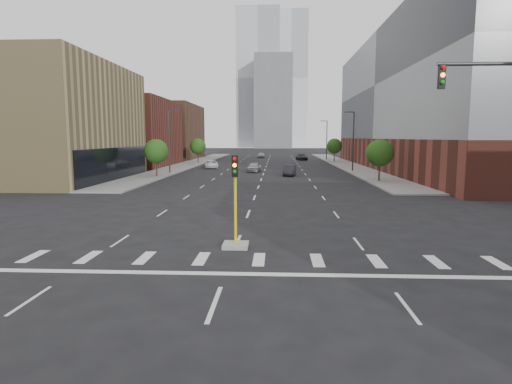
# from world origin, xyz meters

# --- Properties ---
(ground) EXTENTS (400.00, 400.00, 0.00)m
(ground) POSITION_xyz_m (0.00, 0.00, 0.00)
(ground) COLOR black
(ground) RESTS_ON ground
(sidewalk_left_far) EXTENTS (5.00, 92.00, 0.15)m
(sidewalk_left_far) POSITION_xyz_m (-15.00, 74.00, 0.07)
(sidewalk_left_far) COLOR gray
(sidewalk_left_far) RESTS_ON ground
(sidewalk_right_far) EXTENTS (5.00, 92.00, 0.15)m
(sidewalk_right_far) POSITION_xyz_m (15.00, 74.00, 0.07)
(sidewalk_right_far) COLOR gray
(sidewalk_right_far) RESTS_ON ground
(building_left_mid) EXTENTS (20.00, 24.00, 14.00)m
(building_left_mid) POSITION_xyz_m (-27.50, 40.00, 7.00)
(building_left_mid) COLOR tan
(building_left_mid) RESTS_ON ground
(building_left_far_a) EXTENTS (20.00, 22.00, 12.00)m
(building_left_far_a) POSITION_xyz_m (-27.50, 66.00, 6.00)
(building_left_far_a) COLOR brown
(building_left_far_a) RESTS_ON ground
(building_left_far_b) EXTENTS (20.00, 24.00, 13.00)m
(building_left_far_b) POSITION_xyz_m (-27.50, 92.00, 6.50)
(building_left_far_b) COLOR brown
(building_left_far_b) RESTS_ON ground
(building_right_main) EXTENTS (24.00, 70.00, 22.00)m
(building_right_main) POSITION_xyz_m (29.50, 60.00, 11.00)
(building_right_main) COLOR brown
(building_right_main) RESTS_ON ground
(tower_left) EXTENTS (22.00, 22.00, 70.00)m
(tower_left) POSITION_xyz_m (-8.00, 220.00, 35.00)
(tower_left) COLOR #B2B7BC
(tower_left) RESTS_ON ground
(tower_right) EXTENTS (20.00, 20.00, 80.00)m
(tower_right) POSITION_xyz_m (10.00, 260.00, 40.00)
(tower_right) COLOR #B2B7BC
(tower_right) RESTS_ON ground
(tower_mid) EXTENTS (18.00, 18.00, 44.00)m
(tower_mid) POSITION_xyz_m (0.00, 200.00, 22.00)
(tower_mid) COLOR slate
(tower_mid) RESTS_ON ground
(median_traffic_signal) EXTENTS (1.20, 1.20, 4.40)m
(median_traffic_signal) POSITION_xyz_m (0.00, 8.97, 0.97)
(median_traffic_signal) COLOR #999993
(median_traffic_signal) RESTS_ON ground
(streetlight_right_a) EXTENTS (1.60, 0.22, 9.07)m
(streetlight_right_a) POSITION_xyz_m (13.41, 55.00, 5.01)
(streetlight_right_a) COLOR #2D2D30
(streetlight_right_a) RESTS_ON ground
(streetlight_right_b) EXTENTS (1.60, 0.22, 9.07)m
(streetlight_right_b) POSITION_xyz_m (13.41, 90.00, 5.01)
(streetlight_right_b) COLOR #2D2D30
(streetlight_right_b) RESTS_ON ground
(streetlight_left) EXTENTS (1.60, 0.22, 9.07)m
(streetlight_left) POSITION_xyz_m (-13.41, 50.00, 5.01)
(streetlight_left) COLOR #2D2D30
(streetlight_left) RESTS_ON ground
(tree_left_near) EXTENTS (3.20, 3.20, 4.85)m
(tree_left_near) POSITION_xyz_m (-14.00, 45.00, 3.39)
(tree_left_near) COLOR #382619
(tree_left_near) RESTS_ON ground
(tree_left_far) EXTENTS (3.20, 3.20, 4.85)m
(tree_left_far) POSITION_xyz_m (-14.00, 75.00, 3.39)
(tree_left_far) COLOR #382619
(tree_left_far) RESTS_ON ground
(tree_right_near) EXTENTS (3.20, 3.20, 4.85)m
(tree_right_near) POSITION_xyz_m (14.00, 40.00, 3.39)
(tree_right_near) COLOR #382619
(tree_right_near) RESTS_ON ground
(tree_right_far) EXTENTS (3.20, 3.20, 4.85)m
(tree_right_far) POSITION_xyz_m (14.00, 80.00, 3.39)
(tree_right_far) COLOR #382619
(tree_right_far) RESTS_ON ground
(car_near_left) EXTENTS (2.28, 4.48, 1.46)m
(car_near_left) POSITION_xyz_m (-1.50, 53.74, 0.73)
(car_near_left) COLOR #A0A1A4
(car_near_left) RESTS_ON ground
(car_mid_right) EXTENTS (1.97, 4.54, 1.45)m
(car_mid_right) POSITION_xyz_m (3.68, 47.78, 0.73)
(car_mid_right) COLOR black
(car_mid_right) RESTS_ON ground
(car_far_left) EXTENTS (3.00, 5.11, 1.34)m
(car_far_left) POSITION_xyz_m (-9.20, 61.38, 0.67)
(car_far_left) COLOR white
(car_far_left) RESTS_ON ground
(car_deep_right) EXTENTS (2.77, 5.25, 1.45)m
(car_deep_right) POSITION_xyz_m (7.61, 88.10, 0.73)
(car_deep_right) COLOR #232228
(car_deep_right) RESTS_ON ground
(car_distant) EXTENTS (1.72, 4.12, 1.39)m
(car_distant) POSITION_xyz_m (-2.12, 98.65, 0.70)
(car_distant) COLOR #A9A9AE
(car_distant) RESTS_ON ground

